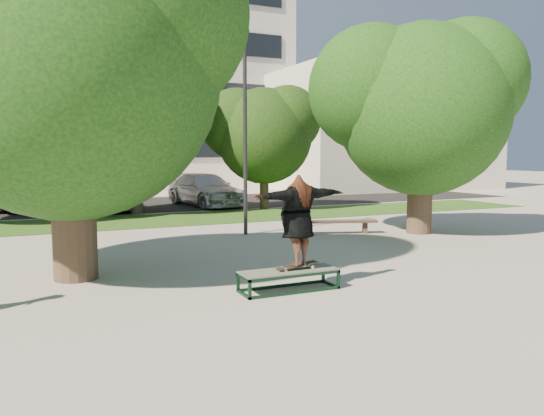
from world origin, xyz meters
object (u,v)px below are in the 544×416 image
tree_right (418,100)px  car_grey (104,193)px  lamppost (245,131)px  car_dark (29,192)px  grind_box (289,280)px  bench (333,223)px  car_silver_b (205,190)px  tree_left (62,50)px

tree_right → car_grey: size_ratio=1.22×
lamppost → car_dark: 12.48m
grind_box → bench: 6.99m
tree_right → lamppost: bearing=158.7°
car_dark → car_silver_b: car_dark is taller
tree_left → lamppost: bearing=36.4°
car_grey → bench: bearing=-62.4°
tree_right → car_dark: bearing=130.9°
tree_right → grind_box: bearing=-145.4°
lamppost → bench: lamppost is taller
lamppost → car_grey: 9.92m
tree_left → grind_box: (3.51, -2.63, -4.23)m
lamppost → car_dark: (-6.00, 10.67, -2.38)m
tree_left → lamppost: size_ratio=1.16×
lamppost → car_silver_b: bearing=80.0°
grind_box → car_dark: bearing=103.8°
tree_right → bench: size_ratio=2.42×
car_grey → car_dark: bearing=152.2°
tree_left → bench: tree_left is taller
car_dark → tree_left: bearing=-81.8°
tree_left → car_dark: tree_left is taller
tree_right → car_dark: 16.99m
tree_right → lamppost: size_ratio=1.07×
tree_right → car_grey: (-7.92, 11.06, -3.36)m
car_dark → car_grey: 3.37m
car_dark → tree_right: bearing=-43.7°
tree_left → car_dark: size_ratio=1.53×
car_silver_b → bench: bearing=-94.9°
lamppost → car_silver_b: size_ratio=1.17×
tree_left → bench: 9.25m
car_dark → car_silver_b: size_ratio=0.89×
tree_left → car_dark: bearing=92.8°
tree_left → car_silver_b: tree_left is taller
tree_right → car_dark: size_ratio=1.40×
grind_box → car_grey: car_grey is taller
car_silver_b → car_dark: bearing=159.1°
lamppost → car_dark: bearing=119.3°
bench → grind_box: bearing=-108.3°
tree_right → car_grey: bearing=125.6°
bench → car_grey: (-5.50, 10.16, 0.39)m
car_dark → car_grey: bearing=-21.6°
car_dark → bench: bearing=-48.6°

